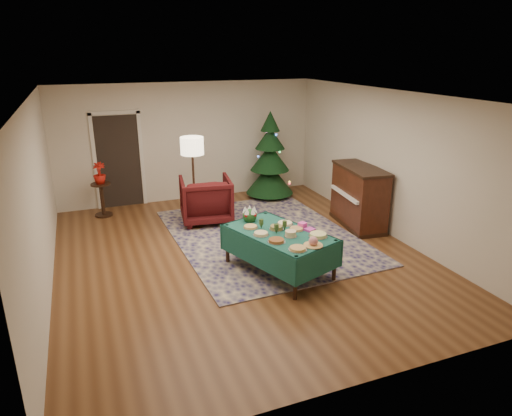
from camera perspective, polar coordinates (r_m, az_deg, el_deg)
name	(u,v)px	position (r m, az deg, el deg)	size (l,w,h in m)	color
room_shell	(239,180)	(7.47, -2.14, 3.48)	(7.00, 7.00, 7.00)	#593319
doorway	(119,159)	(10.56, -16.79, 5.93)	(1.08, 0.04, 2.16)	black
rug	(263,236)	(8.72, 0.88, -3.47)	(3.20, 4.20, 0.02)	#18144B
buffet_table	(279,240)	(7.18, 2.90, -4.04)	(1.54, 1.98, 0.68)	black
platter_0	(298,249)	(6.53, 5.23, -5.08)	(0.27, 0.27, 0.04)	silver
platter_1	(313,242)	(6.66, 7.17, -4.27)	(0.29, 0.29, 0.15)	silver
platter_2	(318,235)	(7.01, 7.77, -3.38)	(0.29, 0.29, 0.06)	silver
platter_3	(276,241)	(6.77, 2.56, -4.10)	(0.27, 0.27, 0.05)	silver
platter_4	(291,234)	(6.97, 4.35, -3.24)	(0.20, 0.20, 0.09)	silver
platter_5	(296,229)	(7.23, 5.07, -2.63)	(0.24, 0.24, 0.04)	silver
platter_6	(261,234)	(7.01, 0.62, -3.24)	(0.25, 0.25, 0.05)	silver
platter_7	(276,228)	(7.22, 2.57, -2.48)	(0.23, 0.23, 0.07)	silver
platter_8	(285,223)	(7.44, 3.65, -1.93)	(0.27, 0.27, 0.04)	silver
platter_9	(251,227)	(7.28, -0.69, -2.38)	(0.24, 0.24, 0.04)	silver
goblet_0	(261,224)	(7.23, 0.66, -1.97)	(0.07, 0.07, 0.16)	#2D471E
goblet_1	(285,225)	(7.18, 3.60, -2.18)	(0.07, 0.07, 0.16)	#2D471E
goblet_2	(276,229)	(7.04, 2.56, -2.59)	(0.07, 0.07, 0.16)	#2D471E
napkin_stack	(310,230)	(7.22, 6.75, -2.71)	(0.14, 0.14, 0.04)	#D039A8
gift_box	(302,225)	(7.31, 5.83, -2.16)	(0.11, 0.11, 0.09)	#F945B7
centerpiece	(250,214)	(7.54, -0.78, -0.80)	(0.24, 0.24, 0.28)	#1E4C1E
armchair	(206,198)	(9.36, -6.30, 1.30)	(1.00, 0.93, 1.03)	#440E10
floor_lamp	(192,152)	(8.78, -7.97, 7.00)	(0.44, 0.44, 1.82)	#A57F3F
side_table	(102,200)	(10.20, -18.65, 0.93)	(0.40, 0.40, 0.72)	black
potted_plant	(100,178)	(10.07, -18.95, 3.60)	(0.25, 0.45, 0.25)	#B3160C
christmas_tree	(270,159)	(10.82, 1.75, 6.11)	(1.17, 1.17, 2.05)	black
piano	(359,197)	(9.28, 12.73, 1.31)	(0.81, 1.47, 1.22)	black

